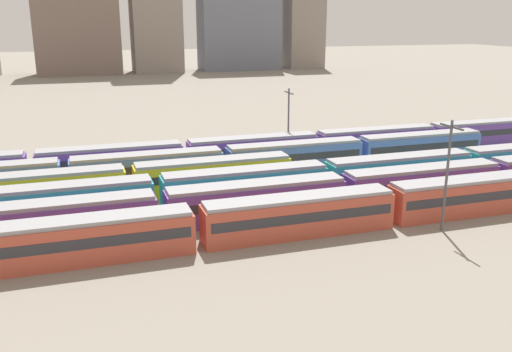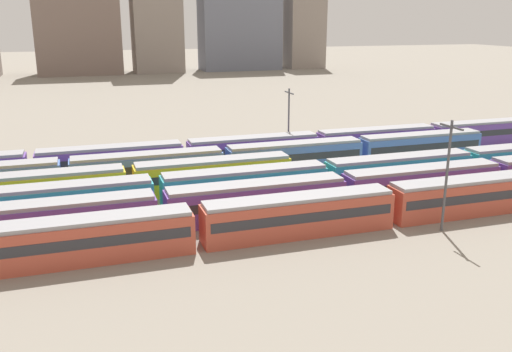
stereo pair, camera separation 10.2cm
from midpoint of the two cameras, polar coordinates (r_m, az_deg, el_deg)
name	(u,v)px [view 2 (the right image)]	position (r m, az deg, el deg)	size (l,w,h in m)	color
train_track_0	(390,205)	(54.77, 13.69, -2.88)	(112.50, 3.06, 3.75)	#BC4C38
train_track_1	(257,200)	(54.45, 0.12, -2.51)	(93.60, 3.06, 3.75)	#6B429E
train_track_2	(326,178)	(62.57, 7.24, -0.17)	(112.50, 3.06, 3.75)	teal
train_track_3	(38,190)	(62.13, -21.56, -1.31)	(55.80, 3.06, 3.75)	yellow
train_track_4	(224,162)	(69.05, -3.24, 1.48)	(74.70, 3.06, 3.75)	#4C70BC
train_track_5	(317,145)	(78.70, 6.36, 3.22)	(112.50, 3.06, 3.75)	#6B429E
catenary_pole_0	(447,171)	(53.22, 19.19, 0.50)	(0.24, 3.20, 10.47)	#4C4C51
catenary_pole_1	(289,118)	(79.72, 3.43, 5.97)	(0.24, 3.20, 9.60)	#4C4C51
distant_building_2	(78,27)	(206.92, -17.93, 14.45)	(28.22, 16.40, 32.46)	#7A665B
distant_building_4	(240,22)	(215.59, -1.68, 15.60)	(29.89, 13.28, 35.24)	slate
distant_building_5	(304,23)	(224.34, 4.98, 15.50)	(14.14, 12.47, 34.75)	gray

